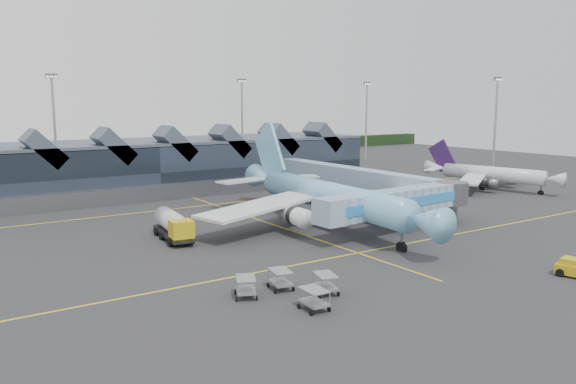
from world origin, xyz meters
TOP-DOWN VIEW (x-y plane):
  - ground at (0.00, 0.00)m, footprint 260.00×260.00m
  - taxi_stripes at (0.00, 10.00)m, footprint 120.00×60.00m
  - tree_line_far at (0.00, 110.00)m, footprint 260.00×4.00m
  - terminal at (-5.07, 47.35)m, footprint 90.00×22.25m
  - light_masts at (21.00, 62.80)m, footprint 132.40×42.56m
  - main_airliner at (5.77, 5.85)m, footprint 37.74×43.52m
  - regional_jet at (51.70, 14.04)m, footprint 24.62×27.26m
  - jet_bridge at (12.33, -3.10)m, footprint 26.26×5.45m
  - fuel_truck at (-14.59, 9.49)m, footprint 3.80×10.28m
  - pushback_tug at (11.79, -26.03)m, footprint 3.12×4.20m
  - baggage_carts at (-14.12, -15.72)m, footprint 8.67×8.44m

SIDE VIEW (x-z plane):
  - ground at x=0.00m, z-range 0.00..0.00m
  - taxi_stripes at x=0.00m, z-range 0.00..0.01m
  - pushback_tug at x=11.79m, z-range -0.09..1.63m
  - baggage_carts at x=-14.12m, z-range 0.11..1.86m
  - fuel_truck at x=-14.59m, z-range 0.21..3.62m
  - tree_line_far at x=0.00m, z-range 0.00..4.00m
  - regional_jet at x=51.70m, z-range -1.72..7.68m
  - jet_bridge at x=12.33m, z-range 1.05..6.78m
  - main_airliner at x=5.77m, z-range -2.88..11.09m
  - terminal at x=-5.07m, z-range -1.38..11.14m
  - light_masts at x=21.00m, z-range 1.26..23.71m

